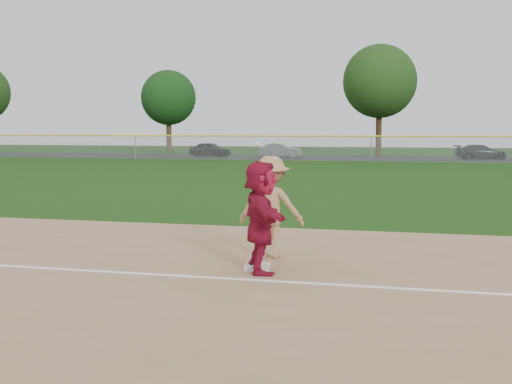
% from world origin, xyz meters
% --- Properties ---
extents(ground, '(160.00, 160.00, 0.00)m').
position_xyz_m(ground, '(0.00, 0.00, 0.00)').
color(ground, '#153A0B').
rests_on(ground, ground).
extents(foul_line, '(60.00, 0.10, 0.01)m').
position_xyz_m(foul_line, '(0.00, -0.80, 0.03)').
color(foul_line, white).
rests_on(foul_line, infield_dirt).
extents(parking_asphalt, '(120.00, 10.00, 0.01)m').
position_xyz_m(parking_asphalt, '(0.00, 46.00, 0.01)').
color(parking_asphalt, black).
rests_on(parking_asphalt, ground).
extents(first_base, '(0.48, 0.48, 0.10)m').
position_xyz_m(first_base, '(0.38, 0.04, 0.07)').
color(first_base, silver).
rests_on(first_base, infield_dirt).
extents(base_runner, '(1.24, 1.96, 2.02)m').
position_xyz_m(base_runner, '(0.49, -0.17, 1.03)').
color(base_runner, maroon).
rests_on(base_runner, infield_dirt).
extents(car_left, '(4.16, 2.39, 1.33)m').
position_xyz_m(car_left, '(-15.12, 45.82, 0.68)').
color(car_left, black).
rests_on(car_left, parking_asphalt).
extents(car_mid, '(4.08, 2.13, 1.28)m').
position_xyz_m(car_mid, '(-8.42, 45.33, 0.65)').
color(car_mid, '#585B60').
rests_on(car_mid, parking_asphalt).
extents(car_right, '(4.54, 2.65, 1.24)m').
position_xyz_m(car_right, '(8.82, 46.15, 0.63)').
color(car_right, black).
rests_on(car_right, parking_asphalt).
extents(first_base_play, '(1.32, 1.15, 2.33)m').
position_xyz_m(first_base_play, '(0.38, 1.20, 1.04)').
color(first_base_play, '#949496').
rests_on(first_base_play, infield_dirt).
extents(outfield_fence, '(110.00, 0.12, 110.00)m').
position_xyz_m(outfield_fence, '(0.00, 40.00, 1.96)').
color(outfield_fence, '#999EA0').
rests_on(outfield_fence, ground).
extents(tree_1, '(5.80, 5.80, 8.75)m').
position_xyz_m(tree_1, '(-22.00, 53.00, 5.83)').
color(tree_1, '#372614').
rests_on(tree_1, ground).
extents(tree_2, '(7.00, 7.00, 10.58)m').
position_xyz_m(tree_2, '(0.00, 51.50, 7.06)').
color(tree_2, '#311E11').
rests_on(tree_2, ground).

